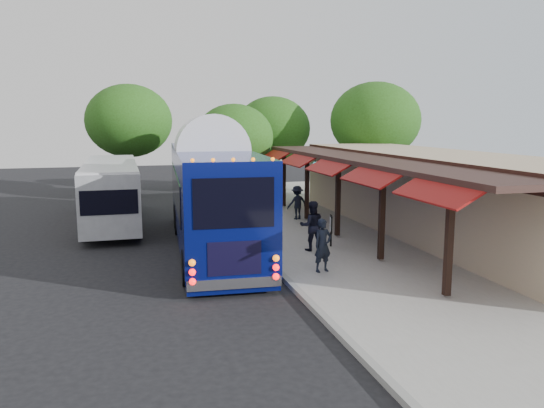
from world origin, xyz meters
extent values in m
plane|color=black|center=(0.00, 0.00, 0.00)|extent=(90.00, 90.00, 0.00)
cube|color=#9E9B93|center=(5.00, 4.00, 0.07)|extent=(10.00, 40.00, 0.15)
cube|color=gray|center=(0.05, 4.00, 0.07)|extent=(0.20, 40.00, 0.16)
cube|color=tan|center=(8.50, 4.00, 1.80)|extent=(5.00, 20.00, 3.60)
cube|color=black|center=(5.98, 4.00, 3.30)|extent=(0.06, 20.00, 0.60)
cube|color=#331E19|center=(4.90, 4.00, 3.40)|extent=(2.60, 20.00, 0.18)
cube|color=black|center=(3.78, -4.00, 1.80)|extent=(0.18, 0.18, 3.16)
cube|color=maroon|center=(3.35, -4.00, 3.15)|extent=(1.00, 3.20, 0.57)
cube|color=black|center=(3.78, 0.00, 1.80)|extent=(0.18, 0.18, 3.16)
cube|color=maroon|center=(3.35, 0.00, 3.15)|extent=(1.00, 3.20, 0.57)
cube|color=black|center=(3.78, 4.00, 1.80)|extent=(0.18, 0.18, 3.16)
cube|color=maroon|center=(3.35, 4.00, 3.15)|extent=(1.00, 3.20, 0.57)
cube|color=black|center=(3.78, 8.00, 1.80)|extent=(0.18, 0.18, 3.16)
cube|color=maroon|center=(3.35, 8.00, 3.15)|extent=(1.00, 3.20, 0.57)
cube|color=black|center=(3.78, 12.00, 1.80)|extent=(0.18, 0.18, 3.16)
cube|color=maroon|center=(3.35, 12.00, 3.15)|extent=(1.00, 3.20, 0.57)
sphere|color=teal|center=(4.20, -2.00, 2.88)|extent=(0.26, 0.26, 0.26)
sphere|color=teal|center=(4.20, 3.00, 2.88)|extent=(0.26, 0.26, 0.26)
sphere|color=teal|center=(4.20, 8.00, 2.88)|extent=(0.26, 0.26, 0.26)
cube|color=#070E54|center=(-1.45, 4.27, 2.18)|extent=(3.44, 13.06, 3.39)
cube|color=#070E54|center=(-1.45, 4.27, 0.32)|extent=(3.38, 12.93, 0.38)
ellipsoid|color=white|center=(-1.45, 4.27, 3.86)|extent=(3.43, 12.80, 0.60)
cube|color=black|center=(-1.45, -2.20, 2.75)|extent=(2.25, 0.15, 1.40)
cube|color=silver|center=(-1.45, -2.13, 0.45)|extent=(2.70, 0.34, 0.30)
sphere|color=#FF0C0C|center=(-2.63, -2.22, 0.73)|extent=(0.19, 0.19, 0.19)
sphere|color=#FF0C0C|center=(-0.27, -2.22, 0.73)|extent=(0.19, 0.19, 0.19)
cylinder|color=black|center=(-2.69, -0.64, 0.56)|extent=(0.38, 1.14, 1.12)
cylinder|color=black|center=(-0.21, -0.64, 0.56)|extent=(0.38, 1.14, 1.12)
cylinder|color=black|center=(-2.69, 8.41, 0.56)|extent=(0.38, 1.14, 1.12)
cylinder|color=black|center=(-0.21, 8.41, 0.56)|extent=(0.38, 1.14, 1.12)
cube|color=gray|center=(-5.44, 10.54, 1.63)|extent=(2.59, 11.20, 2.57)
cube|color=black|center=(-6.67, 10.54, 1.85)|extent=(0.17, 9.49, 0.97)
cube|color=black|center=(-4.22, 10.54, 1.85)|extent=(0.17, 9.49, 0.97)
cube|color=silver|center=(-5.44, 10.54, 2.95)|extent=(2.54, 10.98, 0.10)
cylinder|color=black|center=(-6.56, 6.63, 0.47)|extent=(0.29, 0.94, 0.93)
cylinder|color=black|center=(-4.33, 6.63, 0.47)|extent=(0.29, 0.94, 0.93)
cylinder|color=black|center=(-6.56, 13.89, 0.47)|extent=(0.29, 0.94, 0.93)
cylinder|color=black|center=(-4.33, 13.89, 0.47)|extent=(0.29, 0.94, 0.93)
imported|color=black|center=(1.38, -0.69, 1.02)|extent=(0.71, 0.56, 1.73)
imported|color=black|center=(1.98, 2.10, 1.09)|extent=(1.02, 0.86, 1.88)
imported|color=black|center=(0.60, 9.82, 1.02)|extent=(1.06, 0.54, 1.74)
imported|color=black|center=(3.40, 8.36, 0.98)|extent=(1.18, 0.82, 1.67)
cube|color=black|center=(2.91, 2.51, 0.76)|extent=(0.08, 0.08, 1.22)
cube|color=black|center=(2.91, 2.51, 1.04)|extent=(0.19, 0.54, 0.66)
cube|color=white|center=(2.88, 2.51, 1.04)|extent=(0.14, 0.45, 0.55)
cylinder|color=#382314|center=(1.55, 15.06, 1.36)|extent=(0.36, 0.36, 2.71)
ellipsoid|color=#244A12|center=(1.55, 15.06, 4.01)|extent=(4.68, 4.68, 3.98)
cylinder|color=#382314|center=(5.13, 19.45, 1.51)|extent=(0.36, 0.36, 3.01)
ellipsoid|color=#244A12|center=(5.13, 19.45, 4.45)|extent=(5.20, 5.20, 4.42)
cylinder|color=#382314|center=(11.05, 15.71, 1.70)|extent=(0.36, 0.36, 3.39)
ellipsoid|color=#244A12|center=(11.05, 15.71, 5.01)|extent=(5.86, 5.86, 4.98)
cylinder|color=#382314|center=(-4.48, 21.43, 1.69)|extent=(0.36, 0.36, 3.37)
ellipsoid|color=#244A12|center=(-4.48, 21.43, 4.99)|extent=(5.83, 5.83, 4.95)
camera|label=1|loc=(-4.51, -16.33, 4.98)|focal=35.00mm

